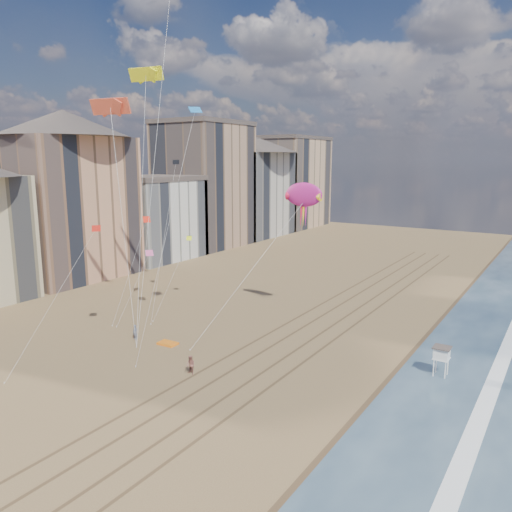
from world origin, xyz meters
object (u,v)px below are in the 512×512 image
(kite_flyer_b, at_px, (191,365))
(grounded_kite, at_px, (168,343))
(show_kite, at_px, (304,195))
(lifeguard_stand, at_px, (442,353))
(kite_flyer_a, at_px, (135,332))

(kite_flyer_b, bearing_deg, grounded_kite, 153.62)
(grounded_kite, height_order, show_kite, show_kite)
(lifeguard_stand, height_order, kite_flyer_a, lifeguard_stand)
(kite_flyer_a, bearing_deg, lifeguard_stand, 14.02)
(show_kite, bearing_deg, kite_flyer_b, -93.16)
(show_kite, distance_m, kite_flyer_a, 25.92)
(lifeguard_stand, relative_size, kite_flyer_b, 1.56)
(lifeguard_stand, height_order, kite_flyer_b, lifeguard_stand)
(kite_flyer_b, bearing_deg, kite_flyer_a, 167.76)
(kite_flyer_a, distance_m, kite_flyer_b, 12.10)
(grounded_kite, distance_m, show_kite, 24.07)
(lifeguard_stand, height_order, grounded_kite, lifeguard_stand)
(show_kite, xyz_separation_m, kite_flyer_b, (-1.14, -20.71, -15.04))
(show_kite, height_order, kite_flyer_a, show_kite)
(lifeguard_stand, bearing_deg, kite_flyer_a, -164.52)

